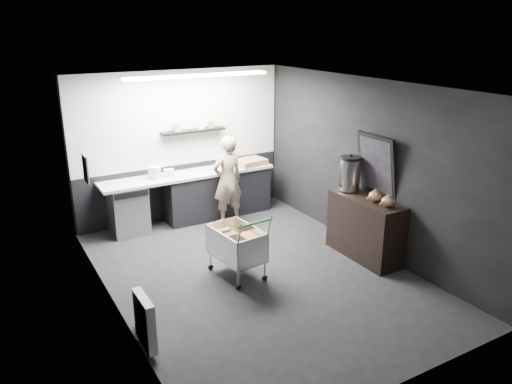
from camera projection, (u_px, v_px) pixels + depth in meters
floor at (256, 274)px, 7.26m from camera, size 5.50×5.50×0.00m
ceiling at (256, 86)px, 6.39m from camera, size 5.50×5.50×0.00m
wall_back at (181, 145)px, 9.08m from camera, size 5.50×0.00×5.50m
wall_front at (406, 266)px, 4.57m from camera, size 5.50×0.00×5.50m
wall_left at (110, 212)px, 5.88m from camera, size 0.00×5.50×5.50m
wall_right at (367, 166)px, 7.78m from camera, size 0.00×5.50×5.50m
kitchen_wall_panel at (180, 118)px, 8.91m from camera, size 3.95×0.02×1.70m
dado_panel at (184, 190)px, 9.34m from camera, size 3.95×0.02×1.00m
floating_shelf at (193, 131)px, 8.99m from camera, size 1.20×0.22×0.04m
wall_clock at (248, 96)px, 9.46m from camera, size 0.20×0.03×0.20m
poster at (86, 169)px, 6.90m from camera, size 0.02×0.30×0.40m
poster_red_band at (85, 164)px, 6.87m from camera, size 0.02×0.22×0.10m
radiator at (145, 321)px, 5.50m from camera, size 0.10×0.50×0.60m
ceiling_strip at (198, 76)px, 7.92m from camera, size 2.40×0.20×0.04m
prep_counter at (197, 195)px, 9.17m from camera, size 3.20×0.61×0.90m
person at (228, 180)px, 8.88m from camera, size 0.61×0.42×1.61m
shopping_cart at (237, 246)px, 7.09m from camera, size 0.61×0.94×0.98m
sideboard at (365, 219)px, 7.65m from camera, size 0.55×1.28×1.92m
fire_extinguisher at (140, 309)px, 5.97m from camera, size 0.14×0.14×0.46m
cardboard_box at (250, 162)px, 9.49m from camera, size 0.60×0.49×0.11m
pink_tub at (155, 173)px, 8.62m from camera, size 0.22×0.22×0.22m
white_container at (169, 173)px, 8.71m from camera, size 0.19×0.17×0.15m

